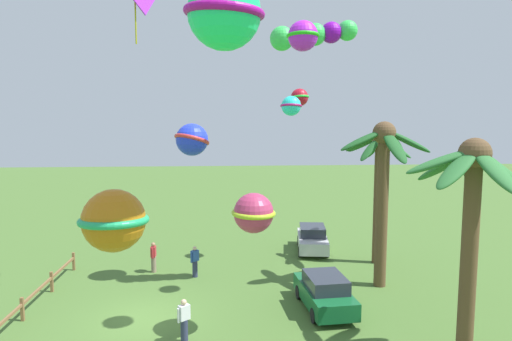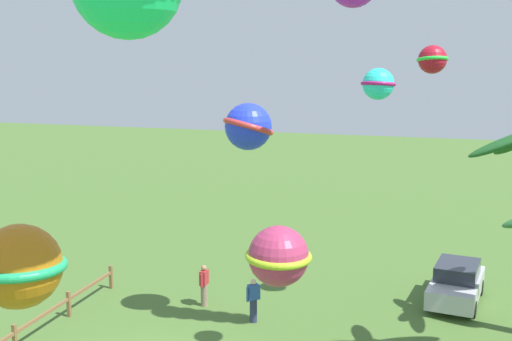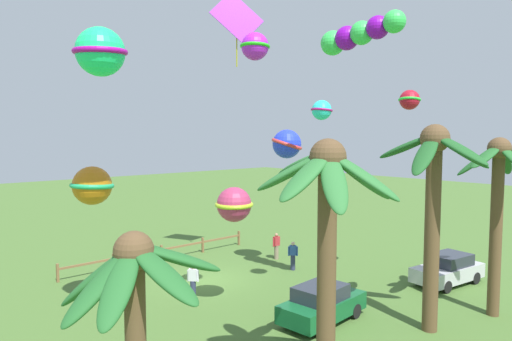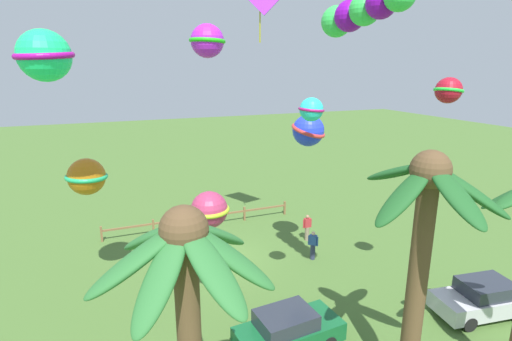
# 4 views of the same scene
# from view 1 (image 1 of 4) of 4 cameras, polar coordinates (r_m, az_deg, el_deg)

# --- Properties ---
(ground_plane) EXTENTS (120.00, 120.00, 0.00)m
(ground_plane) POSITION_cam_1_polar(r_m,az_deg,el_deg) (19.14, -14.42, -18.07)
(ground_plane) COLOR #476B2D
(palm_tree_0) EXTENTS (3.84, 4.13, 7.36)m
(palm_tree_0) POSITION_cam_1_polar(r_m,az_deg,el_deg) (15.54, 26.14, -3.11)
(palm_tree_0) COLOR brown
(palm_tree_0) RESTS_ON ground
(palm_tree_1) EXTENTS (3.51, 3.28, 7.37)m
(palm_tree_1) POSITION_cam_1_polar(r_m,az_deg,el_deg) (24.93, 15.60, 0.41)
(palm_tree_1) COLOR brown
(palm_tree_1) RESTS_ON ground
(palm_tree_3) EXTENTS (3.84, 4.41, 7.86)m
(palm_tree_3) POSITION_cam_1_polar(r_m,az_deg,el_deg) (21.40, 16.15, 0.25)
(palm_tree_3) COLOR brown
(palm_tree_3) RESTS_ON ground
(rail_fence) EXTENTS (12.05, 0.12, 0.95)m
(rail_fence) POSITION_cam_1_polar(r_m,az_deg,el_deg) (20.39, -28.02, -15.26)
(rail_fence) COLOR brown
(rail_fence) RESTS_ON ground
(parked_car_0) EXTENTS (4.03, 2.02, 1.51)m
(parked_car_0) POSITION_cam_1_polar(r_m,az_deg,el_deg) (19.33, 8.85, -15.27)
(parked_car_0) COLOR #145B2D
(parked_car_0) RESTS_ON ground
(parked_car_1) EXTENTS (4.09, 2.21, 1.51)m
(parked_car_1) POSITION_cam_1_polar(r_m,az_deg,el_deg) (27.30, 7.30, -8.74)
(parked_car_1) COLOR #BCBCC1
(parked_car_1) RESTS_ON ground
(spectator_0) EXTENTS (0.43, 0.43, 1.59)m
(spectator_0) POSITION_cam_1_polar(r_m,az_deg,el_deg) (22.93, -7.92, -11.56)
(spectator_0) COLOR #2D3351
(spectator_0) RESTS_ON ground
(spectator_1) EXTENTS (0.42, 0.44, 1.59)m
(spectator_1) POSITION_cam_1_polar(r_m,az_deg,el_deg) (16.76, -9.29, -18.58)
(spectator_1) COLOR #2D3351
(spectator_1) RESTS_ON ground
(spectator_2) EXTENTS (0.55, 0.26, 1.59)m
(spectator_2) POSITION_cam_1_polar(r_m,az_deg,el_deg) (24.01, -13.12, -10.84)
(spectator_2) COLOR gray
(spectator_2) RESTS_ON ground
(kite_tube_0) EXTENTS (1.09, 3.96, 1.39)m
(kite_tube_0) POSITION_cam_1_polar(r_m,az_deg,el_deg) (20.65, 7.09, 17.00)
(kite_tube_0) COLOR #37D853
(kite_ball_1) EXTENTS (1.20, 1.19, 1.03)m
(kite_ball_1) POSITION_cam_1_polar(r_m,az_deg,el_deg) (15.69, 6.10, 16.93)
(kite_ball_1) COLOR #BE23E9
(kite_ball_3) EXTENTS (1.14, 1.13, 0.85)m
(kite_ball_3) POSITION_cam_1_polar(r_m,az_deg,el_deg) (19.07, 4.57, 8.34)
(kite_ball_3) COLOR #2AEADC
(kite_ball_4) EXTENTS (2.25, 2.26, 1.45)m
(kite_ball_4) POSITION_cam_1_polar(r_m,az_deg,el_deg) (15.89, -0.31, -5.52)
(kite_ball_4) COLOR #B7345F
(kite_ball_5) EXTENTS (2.39, 2.39, 1.55)m
(kite_ball_5) POSITION_cam_1_polar(r_m,az_deg,el_deg) (21.32, -8.29, 3.97)
(kite_ball_5) COLOR #243AF0
(kite_ball_6) EXTENTS (2.64, 2.64, 1.70)m
(kite_ball_6) POSITION_cam_1_polar(r_m,az_deg,el_deg) (10.67, -4.13, 19.68)
(kite_ball_6) COLOR #1CF080
(kite_ball_7) EXTENTS (1.87, 1.86, 1.59)m
(kite_ball_7) POSITION_cam_1_polar(r_m,az_deg,el_deg) (11.72, -17.92, -6.18)
(kite_ball_7) COLOR #BF6E13
(kite_ball_8) EXTENTS (1.38, 1.37, 0.95)m
(kite_ball_8) POSITION_cam_1_polar(r_m,az_deg,el_deg) (24.24, 5.65, 9.40)
(kite_ball_8) COLOR #B31527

